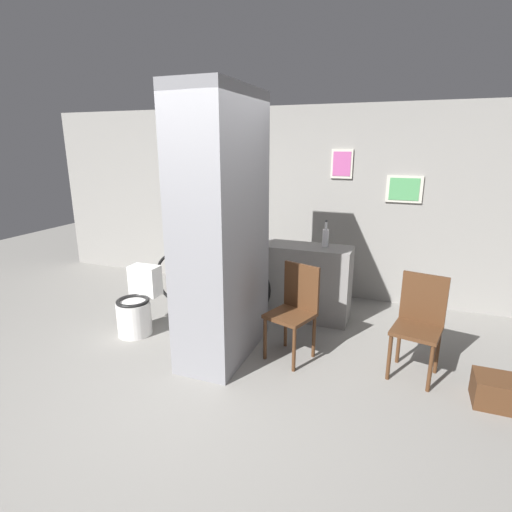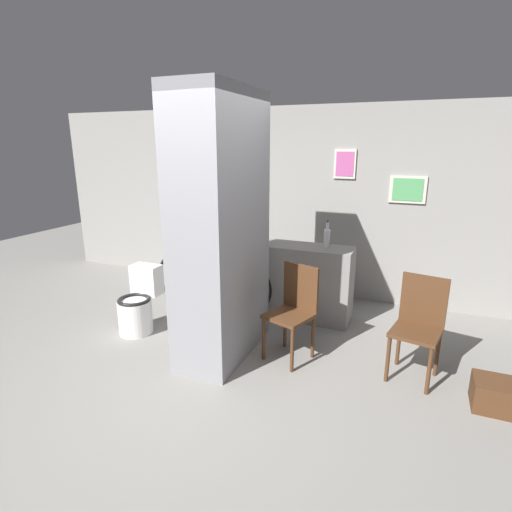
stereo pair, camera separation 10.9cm
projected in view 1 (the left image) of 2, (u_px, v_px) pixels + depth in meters
ground_plane at (208, 382)px, 3.65m from camera, size 14.00×14.00×0.00m
wall_back at (291, 202)px, 5.67m from camera, size 8.00×0.09×2.60m
pillar_center at (222, 230)px, 3.86m from camera, size 0.59×1.17×2.60m
counter_shelf at (298, 281)px, 4.95m from camera, size 1.28×0.44×0.92m
toilet at (137, 306)px, 4.56m from camera, size 0.38×0.54×0.74m
chair_near_pillar at (295, 307)px, 3.98m from camera, size 0.52×0.52×0.95m
chair_by_doorway at (419, 321)px, 3.67m from camera, size 0.48×0.48×0.95m
bicycle at (211, 282)px, 5.16m from camera, size 1.66×0.42×0.79m
bottle_tall at (326, 237)px, 4.73m from camera, size 0.07×0.07×0.32m
floor_crate at (493, 391)px, 3.32m from camera, size 0.31×0.31×0.25m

